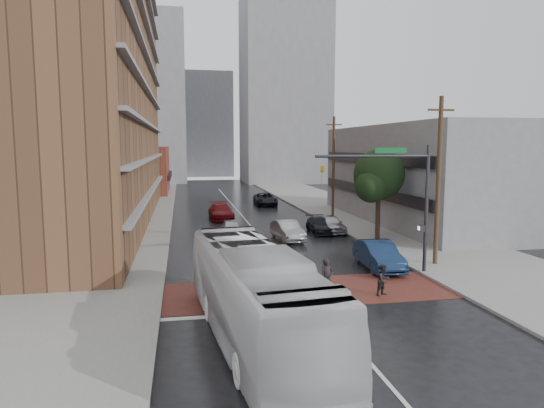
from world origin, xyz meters
name	(u,v)px	position (x,y,z in m)	size (l,w,h in m)	color
ground	(310,294)	(0.00, 0.00, 0.00)	(160.00, 160.00, 0.00)	black
crosswalk	(307,291)	(0.00, 0.50, 0.01)	(14.00, 5.00, 0.02)	brown
sidewalk_west	(124,221)	(-11.50, 25.00, 0.07)	(9.00, 90.00, 0.15)	gray
sidewalk_east	(355,215)	(11.50, 25.00, 0.07)	(9.00, 90.00, 0.15)	gray
apartment_block	(87,68)	(-14.00, 24.00, 14.00)	(10.00, 44.00, 28.00)	brown
storefront_west	(141,170)	(-12.00, 54.00, 3.50)	(8.00, 16.00, 7.00)	maroon
building_east	(425,174)	(16.50, 20.00, 4.50)	(11.00, 26.00, 9.00)	gray
distant_tower_west	(139,100)	(-14.00, 78.00, 16.00)	(18.00, 16.00, 32.00)	gray
distant_tower_east	(284,90)	(14.00, 72.00, 18.00)	(16.00, 14.00, 36.00)	gray
distant_tower_center	(206,125)	(0.00, 95.00, 12.00)	(12.00, 10.00, 24.00)	gray
street_tree	(379,178)	(8.52, 12.03, 4.73)	(4.20, 4.10, 6.90)	#332319
signal_mast	(403,190)	(5.85, 2.50, 4.73)	(6.50, 0.30, 7.20)	#2D2D33
utility_pole_near	(438,180)	(8.80, 4.00, 5.14)	(1.60, 0.26, 10.00)	#473321
utility_pole_far	(333,166)	(8.80, 24.00, 5.14)	(1.60, 0.26, 10.00)	#473321
transit_bus	(255,294)	(-3.45, -5.06, 1.75)	(2.93, 12.54, 3.49)	silver
pedestrian_a	(327,278)	(0.62, -0.72, 0.95)	(0.69, 0.45, 1.90)	black
pedestrian_b	(384,280)	(3.41, -0.87, 0.76)	(0.74, 0.57, 1.52)	#262025
car_travel_a	(231,229)	(-2.25, 15.41, 0.68)	(1.61, 4.00, 1.36)	#A2A5A9
car_travel_b	(287,230)	(1.83, 13.37, 0.75)	(1.58, 4.53, 1.49)	#A0A3A7
car_travel_c	(221,211)	(-2.30, 24.96, 0.76)	(2.12, 5.22, 1.51)	maroon
suv_travel	(265,199)	(3.88, 35.15, 0.74)	(2.45, 5.32, 1.48)	black
car_parked_near	(378,255)	(5.20, 4.00, 0.81)	(1.71, 4.91, 1.62)	#142848
car_parked_mid	(321,225)	(5.20, 16.00, 0.63)	(1.78, 4.38, 1.27)	black
car_parked_far	(331,224)	(6.06, 16.00, 0.73)	(1.71, 4.26, 1.45)	#B1B3B9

